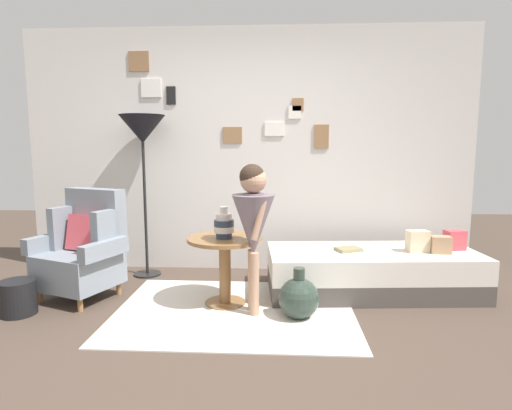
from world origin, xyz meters
TOP-DOWN VIEW (x-y plane):
  - ground_plane at (0.00, 0.00)m, footprint 12.00×12.00m
  - gallery_wall at (-0.00, 1.95)m, footprint 4.80×0.12m
  - rug at (-0.01, 0.67)m, footprint 1.95×1.47m
  - armchair at (-1.40, 0.95)m, footprint 0.88×0.78m
  - daybed at (1.22, 1.19)m, footprint 1.96×0.95m
  - pillow_head at (1.98, 1.27)m, footprint 0.20×0.15m
  - pillow_mid at (1.80, 1.13)m, footprint 0.17×0.13m
  - pillow_back at (1.61, 1.17)m, footprint 0.20×0.15m
  - side_table at (-0.11, 0.82)m, footprint 0.64×0.64m
  - vase_striped at (-0.11, 0.79)m, footprint 0.17×0.17m
  - floor_lamp at (-1.04, 1.61)m, footprint 0.46×0.46m
  - person_child at (0.15, 0.63)m, footprint 0.34×0.34m
  - book_on_daybed at (0.99, 1.17)m, footprint 0.26×0.23m
  - demijohn_near at (0.51, 0.56)m, footprint 0.32×0.32m
  - magazine_basket at (-1.75, 0.51)m, footprint 0.28×0.28m

SIDE VIEW (x-z plane):
  - ground_plane at x=0.00m, z-range 0.00..0.00m
  - rug at x=-0.01m, z-range 0.00..0.01m
  - magazine_basket at x=-1.75m, z-range 0.00..0.28m
  - demijohn_near at x=0.51m, z-range -0.04..0.37m
  - daybed at x=1.22m, z-range 0.00..0.40m
  - book_on_daybed at x=0.99m, z-range 0.40..0.43m
  - side_table at x=-0.11m, z-range 0.13..0.72m
  - armchair at x=-1.40m, z-range -0.05..0.92m
  - pillow_mid at x=1.80m, z-range 0.40..0.55m
  - pillow_head at x=1.98m, z-range 0.40..0.58m
  - pillow_back at x=1.61m, z-range 0.40..0.60m
  - vase_striped at x=-0.11m, z-range 0.57..0.83m
  - person_child at x=0.15m, z-range 0.18..1.40m
  - gallery_wall at x=0.00m, z-range 0.00..2.60m
  - floor_lamp at x=-1.04m, z-range 0.64..2.31m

